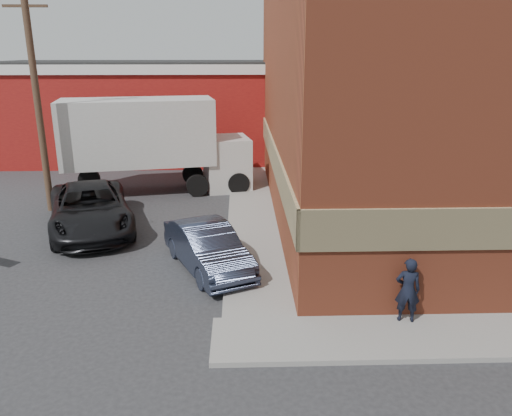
# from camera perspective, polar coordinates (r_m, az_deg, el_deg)

# --- Properties ---
(ground) EXTENTS (90.00, 90.00, 0.00)m
(ground) POSITION_cam_1_polar(r_m,az_deg,el_deg) (12.16, -2.48, -12.88)
(ground) COLOR #28282B
(ground) RESTS_ON ground
(brick_building) EXTENTS (14.25, 18.25, 9.36)m
(brick_building) POSITION_cam_1_polar(r_m,az_deg,el_deg) (21.24, 21.74, 12.34)
(brick_building) COLOR #9A4027
(brick_building) RESTS_ON ground
(sidewalk_west) EXTENTS (1.80, 18.00, 0.12)m
(sidewalk_west) POSITION_cam_1_polar(r_m,az_deg,el_deg) (20.43, -0.57, 0.15)
(sidewalk_west) COLOR gray
(sidewalk_west) RESTS_ON ground
(warehouse) EXTENTS (16.30, 8.30, 5.60)m
(warehouse) POSITION_cam_1_polar(r_m,az_deg,el_deg) (31.29, -13.47, 10.90)
(warehouse) COLOR maroon
(warehouse) RESTS_ON ground
(utility_pole) EXTENTS (2.00, 0.26, 9.00)m
(utility_pole) POSITION_cam_1_polar(r_m,az_deg,el_deg) (21.00, -23.85, 12.22)
(utility_pole) COLOR #503828
(utility_pole) RESTS_ON ground
(man) EXTENTS (0.62, 0.46, 1.57)m
(man) POSITION_cam_1_polar(r_m,az_deg,el_deg) (12.13, 16.95, -8.95)
(man) COLOR black
(man) RESTS_ON sidewalk_south
(sedan) EXTENTS (3.03, 4.34, 1.36)m
(sedan) POSITION_cam_1_polar(r_m,az_deg,el_deg) (14.64, -5.55, -4.53)
(sedan) COLOR #282F43
(sedan) RESTS_ON ground
(suv_a) EXTENTS (4.37, 6.37, 1.62)m
(suv_a) POSITION_cam_1_polar(r_m,az_deg,el_deg) (18.66, -18.43, -0.06)
(suv_a) COLOR black
(suv_a) RESTS_ON ground
(box_truck) EXTENTS (8.79, 3.98, 4.18)m
(box_truck) POSITION_cam_1_polar(r_m,az_deg,el_deg) (22.75, -11.16, 7.71)
(box_truck) COLOR silver
(box_truck) RESTS_ON ground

